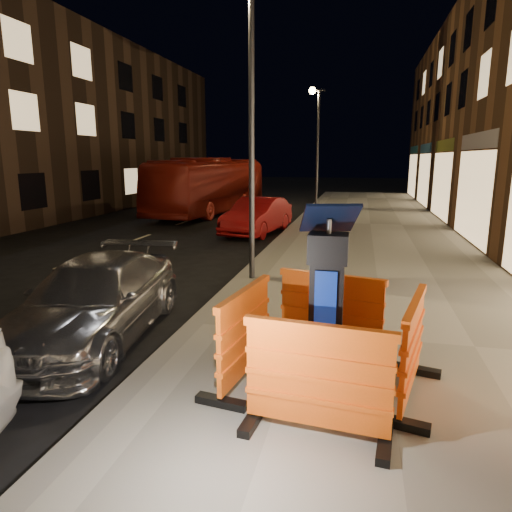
% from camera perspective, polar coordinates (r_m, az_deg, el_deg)
% --- Properties ---
extents(ground_plane, '(120.00, 120.00, 0.00)m').
position_cam_1_polar(ground_plane, '(7.63, -7.64, -9.38)').
color(ground_plane, black).
rests_on(ground_plane, ground).
extents(sidewalk, '(6.00, 60.00, 0.15)m').
position_cam_1_polar(sidewalk, '(7.19, 15.80, -10.51)').
color(sidewalk, gray).
rests_on(sidewalk, ground).
extents(kerb, '(0.30, 60.00, 0.15)m').
position_cam_1_polar(kerb, '(7.61, -7.66, -8.85)').
color(kerb, slate).
rests_on(kerb, ground).
extents(parking_kiosk, '(0.76, 0.76, 2.05)m').
position_cam_1_polar(parking_kiosk, '(5.22, 8.78, -6.02)').
color(parking_kiosk, black).
rests_on(parking_kiosk, sidewalk).
extents(barrier_front, '(1.52, 0.75, 1.14)m').
position_cam_1_polar(barrier_front, '(4.52, 7.67, -15.22)').
color(barrier_front, '#F75C12').
rests_on(barrier_front, sidewalk).
extents(barrier_back, '(1.57, 0.94, 1.14)m').
position_cam_1_polar(barrier_back, '(6.26, 9.29, -7.28)').
color(barrier_back, '#F75C12').
rests_on(barrier_back, sidewalk).
extents(barrier_kerbside, '(0.83, 1.54, 1.14)m').
position_cam_1_polar(barrier_kerbside, '(5.51, -1.41, -9.87)').
color(barrier_kerbside, '#F75C12').
rests_on(barrier_kerbside, sidewalk).
extents(barrier_bldgside, '(0.92, 1.57, 1.14)m').
position_cam_1_polar(barrier_bldgside, '(5.41, 18.90, -11.03)').
color(barrier_bldgside, '#F75C12').
rests_on(barrier_bldgside, sidewalk).
extents(car_silver, '(2.19, 4.43, 1.24)m').
position_cam_1_polar(car_silver, '(7.77, -19.14, -9.58)').
color(car_silver, '#A5A5AA').
rests_on(car_silver, ground).
extents(car_red, '(2.05, 4.24, 1.34)m').
position_cam_1_polar(car_red, '(17.11, 0.19, 2.81)').
color(car_red, maroon).
rests_on(car_red, ground).
extents(bus_doubledecker, '(3.28, 10.21, 2.79)m').
position_cam_1_polar(bus_doubledecker, '(23.61, -5.62, 5.35)').
color(bus_doubledecker, maroon).
rests_on(bus_doubledecker, ground).
extents(street_lamp_mid, '(0.12, 0.12, 6.00)m').
position_cam_1_polar(street_lamp_mid, '(9.91, -0.55, 14.26)').
color(street_lamp_mid, '#3F3F44').
rests_on(street_lamp_mid, sidewalk).
extents(street_lamp_far, '(0.12, 0.12, 6.00)m').
position_cam_1_polar(street_lamp_far, '(24.74, 7.70, 12.93)').
color(street_lamp_far, '#3F3F44').
rests_on(street_lamp_far, sidewalk).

